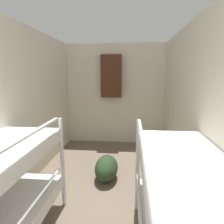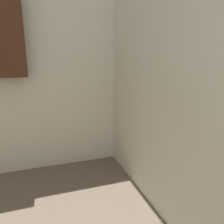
% 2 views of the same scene
% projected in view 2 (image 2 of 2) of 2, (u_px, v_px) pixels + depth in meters
% --- Properties ---
extents(wall_back, '(2.28, 0.06, 2.21)m').
position_uv_depth(wall_back, '(13.00, 71.00, 2.24)').
color(wall_back, beige).
rests_on(wall_back, ground_plane).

